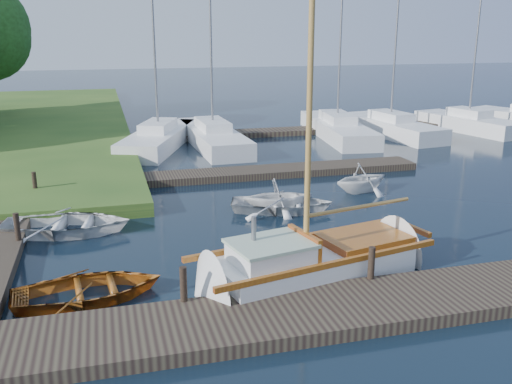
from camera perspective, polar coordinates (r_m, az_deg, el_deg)
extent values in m
plane|color=black|center=(18.08, 0.00, -3.66)|extent=(160.00, 160.00, 0.00)
cube|color=black|center=(12.79, 7.20, -11.70)|extent=(18.00, 2.20, 0.30)
cube|color=black|center=(24.55, 0.54, 1.98)|extent=(14.00, 1.60, 0.30)
cube|color=black|center=(36.00, 8.78, 6.27)|extent=(30.00, 1.60, 0.30)
cylinder|color=black|center=(12.71, -7.26, -9.12)|extent=(0.16, 0.16, 0.80)
cylinder|color=black|center=(13.96, 11.47, -6.97)|extent=(0.16, 0.16, 0.80)
cylinder|color=black|center=(17.48, -22.78, -3.22)|extent=(0.16, 0.16, 0.80)
cylinder|color=black|center=(22.24, -21.26, 0.87)|extent=(0.16, 0.16, 0.80)
cube|color=white|center=(14.57, 5.62, -7.72)|extent=(5.31, 3.03, 0.90)
cone|color=white|center=(16.34, 14.66, -5.52)|extent=(1.69, 2.19, 1.96)
cone|color=white|center=(13.31, -5.25, -10.09)|extent=(1.40, 2.13, 1.96)
cube|color=maroon|center=(15.11, 3.72, -4.71)|extent=(6.08, 1.46, 0.14)
cube|color=maroon|center=(13.66, 7.84, -7.13)|extent=(6.08, 1.46, 0.14)
cube|color=maroon|center=(16.39, 15.70, -3.62)|extent=(0.36, 1.10, 0.14)
cube|color=white|center=(13.73, 1.47, -6.13)|extent=(2.06, 1.76, 0.44)
cube|color=#ACC6AB|center=(13.64, 1.48, -5.16)|extent=(2.18, 1.88, 0.08)
cube|color=maroon|center=(14.16, 4.85, -5.14)|extent=(0.42, 1.39, 0.60)
cylinder|color=slate|center=(13.64, -0.23, -3.67)|extent=(0.12, 0.12, 0.60)
cube|color=maroon|center=(15.25, 10.73, -4.61)|extent=(2.47, 1.94, 0.20)
cylinder|color=#A57C39|center=(13.30, 5.43, 10.78)|extent=(0.14, 0.14, 8.40)
cylinder|color=#A57C39|center=(14.84, 10.30, -1.49)|extent=(3.15, 0.79, 0.10)
imported|color=maroon|center=(13.95, -16.44, -8.90)|extent=(3.65, 2.78, 0.71)
imported|color=white|center=(18.48, -18.45, -2.76)|extent=(4.29, 3.40, 0.80)
imported|color=white|center=(19.64, 2.24, -0.15)|extent=(2.57, 2.28, 1.25)
imported|color=white|center=(19.71, 2.62, -0.90)|extent=(4.06, 3.40, 0.72)
imported|color=white|center=(22.37, 10.54, 1.58)|extent=(2.83, 2.60, 1.25)
cube|color=white|center=(30.96, -9.71, 5.24)|extent=(5.10, 8.73, 0.90)
cube|color=white|center=(30.84, -9.77, 6.51)|extent=(2.37, 3.28, 0.50)
cylinder|color=slate|center=(30.45, -10.21, 15.49)|extent=(0.12, 0.12, 10.14)
cube|color=white|center=(31.09, -4.34, 5.46)|extent=(2.49, 9.22, 0.90)
cube|color=white|center=(30.97, -4.36, 6.74)|extent=(1.50, 3.25, 0.50)
cylinder|color=slate|center=(30.60, -4.52, 14.07)|extent=(0.12, 0.12, 8.42)
cube|color=white|center=(34.00, 8.10, 6.24)|extent=(3.32, 9.80, 0.90)
cube|color=white|center=(33.89, 8.15, 7.41)|extent=(1.79, 3.51, 0.50)
cylinder|color=slate|center=(33.54, 8.52, 16.49)|extent=(0.12, 0.12, 11.20)
cube|color=white|center=(35.09, 13.28, 6.28)|extent=(3.29, 8.29, 0.90)
cube|color=white|center=(34.98, 13.35, 7.41)|extent=(1.77, 2.99, 0.50)
cylinder|color=slate|center=(34.65, 13.80, 14.28)|extent=(0.12, 0.12, 8.89)
cube|color=white|center=(38.00, 20.46, 6.41)|extent=(3.74, 7.52, 0.90)
cube|color=white|center=(37.90, 20.56, 7.46)|extent=(1.92, 2.77, 0.50)
cylinder|color=slate|center=(37.60, 21.14, 13.30)|extent=(0.12, 0.12, 8.25)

